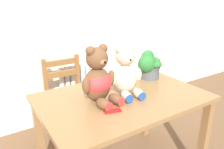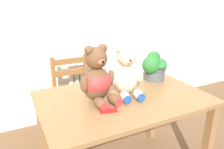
{
  "view_description": "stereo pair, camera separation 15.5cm",
  "coord_description": "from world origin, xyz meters",
  "px_view_note": "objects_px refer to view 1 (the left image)",
  "views": [
    {
      "loc": [
        -0.85,
        -0.8,
        1.43
      ],
      "look_at": [
        -0.07,
        0.44,
        0.91
      ],
      "focal_mm": 35.0,
      "sensor_mm": 36.0,
      "label": 1
    },
    {
      "loc": [
        -0.72,
        -0.87,
        1.43
      ],
      "look_at": [
        -0.07,
        0.44,
        0.91
      ],
      "focal_mm": 35.0,
      "sensor_mm": 36.0,
      "label": 2
    }
  ],
  "objects_px": {
    "teddy_bear_right": "(126,73)",
    "chocolate_bar": "(112,111)",
    "wooden_chair_behind": "(68,99)",
    "potted_plant": "(149,65)",
    "teddy_bear_left": "(98,79)"
  },
  "relations": [
    {
      "from": "wooden_chair_behind",
      "to": "potted_plant",
      "type": "distance_m",
      "value": 0.91
    },
    {
      "from": "potted_plant",
      "to": "chocolate_bar",
      "type": "height_order",
      "value": "potted_plant"
    },
    {
      "from": "teddy_bear_left",
      "to": "teddy_bear_right",
      "type": "height_order",
      "value": "teddy_bear_left"
    },
    {
      "from": "teddy_bear_right",
      "to": "potted_plant",
      "type": "relative_size",
      "value": 1.43
    },
    {
      "from": "teddy_bear_left",
      "to": "chocolate_bar",
      "type": "bearing_deg",
      "value": 78.92
    },
    {
      "from": "teddy_bear_left",
      "to": "potted_plant",
      "type": "relative_size",
      "value": 1.52
    },
    {
      "from": "wooden_chair_behind",
      "to": "teddy_bear_right",
      "type": "distance_m",
      "value": 0.9
    },
    {
      "from": "wooden_chair_behind",
      "to": "potted_plant",
      "type": "relative_size",
      "value": 3.29
    },
    {
      "from": "teddy_bear_left",
      "to": "teddy_bear_right",
      "type": "xyz_separation_m",
      "value": [
        0.23,
        -0.0,
        0.0
      ]
    },
    {
      "from": "teddy_bear_right",
      "to": "chocolate_bar",
      "type": "bearing_deg",
      "value": 46.57
    },
    {
      "from": "teddy_bear_left",
      "to": "teddy_bear_right",
      "type": "bearing_deg",
      "value": 169.96
    },
    {
      "from": "teddy_bear_right",
      "to": "potted_plant",
      "type": "bearing_deg",
      "value": -148.34
    },
    {
      "from": "teddy_bear_left",
      "to": "wooden_chair_behind",
      "type": "bearing_deg",
      "value": -102.79
    },
    {
      "from": "wooden_chair_behind",
      "to": "potted_plant",
      "type": "height_order",
      "value": "potted_plant"
    },
    {
      "from": "wooden_chair_behind",
      "to": "teddy_bear_left",
      "type": "distance_m",
      "value": 0.88
    }
  ]
}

